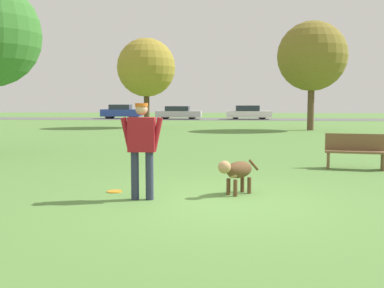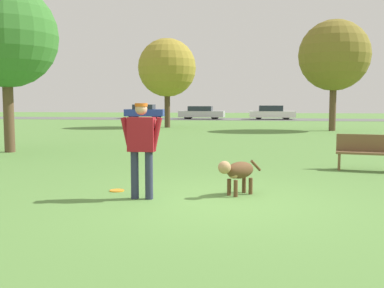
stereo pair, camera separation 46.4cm
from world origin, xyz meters
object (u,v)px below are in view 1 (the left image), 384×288
(tree_far_left, at_px, (146,68))
(tree_far_right, at_px, (312,56))
(person, at_px, (142,143))
(dog, at_px, (237,171))
(parked_car_blue, at_px, (121,112))
(park_bench, at_px, (355,150))
(parked_car_silver, at_px, (179,113))
(frisbee, at_px, (115,191))
(parked_car_white, at_px, (248,113))

(tree_far_left, bearing_deg, tree_far_right, -10.10)
(person, height_order, dog, person)
(parked_car_blue, bearing_deg, person, -76.84)
(dog, height_order, park_bench, park_bench)
(parked_car_silver, xyz_separation_m, park_bench, (8.17, -30.75, -0.16))
(frisbee, height_order, parked_car_silver, parked_car_silver)
(dog, bearing_deg, tree_far_left, -122.49)
(parked_car_blue, relative_size, parked_car_white, 0.92)
(frisbee, distance_m, parked_car_silver, 34.21)
(parked_car_blue, relative_size, parked_car_silver, 0.92)
(frisbee, height_order, parked_car_white, parked_car_white)
(park_bench, bearing_deg, frisbee, -136.88)
(person, xyz_separation_m, tree_far_right, (5.79, 18.93, 3.22))
(parked_car_blue, distance_m, park_bench, 34.37)
(tree_far_right, distance_m, parked_car_blue, 22.64)
(tree_far_right, relative_size, parked_car_white, 1.46)
(person, relative_size, park_bench, 1.10)
(parked_car_white, bearing_deg, tree_far_left, -117.42)
(dog, bearing_deg, parked_car_silver, -129.10)
(parked_car_white, bearing_deg, dog, -94.07)
(tree_far_left, bearing_deg, parked_car_white, 64.69)
(tree_far_left, xyz_separation_m, park_bench, (8.42, -16.81, -3.29))
(parked_car_white, relative_size, park_bench, 2.90)
(tree_far_left, bearing_deg, parked_car_blue, 110.19)
(dog, xyz_separation_m, parked_car_blue, (-10.97, 34.80, 0.26))
(frisbee, bearing_deg, parked_car_blue, 104.19)
(frisbee, bearing_deg, parked_car_silver, 95.27)
(parked_car_blue, xyz_separation_m, parked_car_silver, (5.65, -0.71, -0.07))
(dog, distance_m, tree_far_right, 19.24)
(dog, bearing_deg, parked_car_white, -139.92)
(person, relative_size, tree_far_left, 0.29)
(tree_far_left, height_order, park_bench, tree_far_left)
(dog, distance_m, tree_far_left, 21.16)
(tree_far_left, distance_m, parked_car_blue, 15.91)
(frisbee, distance_m, tree_far_right, 19.89)
(tree_far_right, distance_m, parked_car_white, 16.70)
(park_bench, bearing_deg, parked_car_white, 102.80)
(tree_far_right, bearing_deg, parked_car_blue, 132.83)
(dog, relative_size, frisbee, 3.15)
(person, distance_m, parked_car_white, 35.07)
(frisbee, distance_m, tree_far_left, 20.74)
(dog, bearing_deg, frisbee, -48.60)
(tree_far_left, distance_m, parked_car_white, 16.10)
(tree_far_right, bearing_deg, frisbee, -109.25)
(person, relative_size, parked_car_silver, 0.38)
(person, distance_m, dog, 1.72)
(person, relative_size, frisbee, 6.03)
(frisbee, xyz_separation_m, park_bench, (5.02, 3.31, 0.44))
(dog, bearing_deg, tree_far_right, -150.95)
(parked_car_blue, height_order, parked_car_silver, parked_car_blue)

